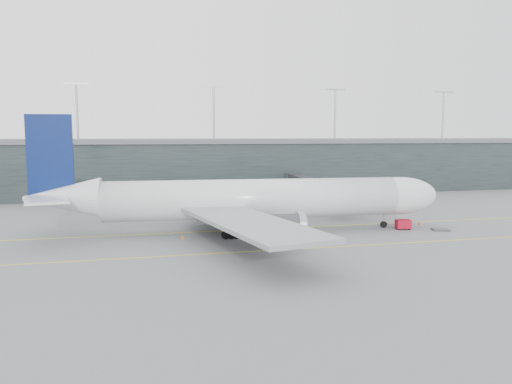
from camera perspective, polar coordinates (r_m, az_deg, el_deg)
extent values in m
plane|color=slate|center=(89.90, -3.25, -3.93)|extent=(320.00, 320.00, 0.00)
cube|color=yellow|center=(86.03, -2.78, -4.40)|extent=(160.00, 0.25, 0.02)
cube|color=yellow|center=(70.71, -0.35, -6.79)|extent=(160.00, 0.25, 0.02)
cube|color=yellow|center=(110.20, -2.55, -1.98)|extent=(0.25, 60.00, 0.02)
cube|color=black|center=(146.15, -7.33, 2.82)|extent=(240.00, 35.00, 14.00)
cube|color=#515456|center=(145.86, -7.37, 5.80)|extent=(240.00, 36.00, 1.20)
cylinder|color=#9E9EA3|center=(135.90, -19.77, 8.55)|extent=(0.60, 0.60, 14.00)
cylinder|color=#9E9EA3|center=(136.70, -4.85, 8.89)|extent=(0.60, 0.60, 14.00)
cylinder|color=#9E9EA3|center=(146.14, 9.00, 8.68)|extent=(0.60, 0.60, 14.00)
cylinder|color=#9E9EA3|center=(162.71, 20.59, 8.12)|extent=(0.60, 0.60, 14.00)
cylinder|color=silver|center=(83.73, -0.38, -0.78)|extent=(49.43, 10.03, 6.62)
ellipsoid|color=silver|center=(91.55, 16.00, -0.40)|extent=(14.32, 7.57, 6.62)
cone|color=silver|center=(84.39, -21.22, -0.65)|extent=(12.15, 7.16, 6.35)
cube|color=gray|center=(83.94, -1.09, -2.53)|extent=(17.41, 6.52, 2.13)
cube|color=black|center=(93.25, 18.27, 0.30)|extent=(2.57, 3.36, 0.85)
cube|color=gray|center=(67.24, -0.84, -3.50)|extent=(15.83, 32.27, 0.59)
cylinder|color=#3B3B40|center=(74.71, 2.48, -3.91)|extent=(7.71, 4.25, 3.74)
cube|color=gray|center=(99.74, -3.70, -0.23)|extent=(19.61, 32.37, 0.59)
cylinder|color=#3B3B40|center=(94.38, -0.07, -1.71)|extent=(7.71, 4.25, 3.74)
cube|color=#09184E|center=(84.21, -22.48, 3.87)|extent=(6.96, 1.02, 12.81)
cube|color=silver|center=(78.87, -22.86, -0.81)|extent=(7.59, 10.55, 0.37)
cube|color=silver|center=(90.26, -21.15, 0.13)|extent=(8.68, 10.99, 0.37)
cylinder|color=black|center=(91.18, 14.39, -3.60)|extent=(1.20, 0.51, 1.17)
cylinder|color=#9E9EA3|center=(91.04, 14.40, -3.11)|extent=(0.32, 0.32, 2.77)
cylinder|color=black|center=(78.95, -2.85, -4.88)|extent=(1.42, 0.63, 1.39)
cylinder|color=black|center=(88.96, -3.62, -3.59)|extent=(1.42, 0.63, 1.39)
cube|color=#27282C|center=(97.19, 10.17, -0.37)|extent=(3.22, 3.59, 2.69)
cube|color=#27282C|center=(104.62, 8.59, 0.15)|extent=(2.92, 12.59, 2.40)
cube|color=#27282C|center=(116.39, 6.52, 0.82)|extent=(3.16, 12.60, 2.50)
cube|color=#27282C|center=(128.31, 4.83, 1.36)|extent=(3.40, 12.61, 2.60)
cylinder|color=#9E9EA3|center=(105.61, 8.44, -1.42)|extent=(0.48, 0.48, 3.65)
cube|color=#3B3B40|center=(105.83, 8.43, -2.22)|extent=(1.98, 1.52, 0.67)
cylinder|color=#27282C|center=(133.79, 3.44, 1.59)|extent=(3.85, 3.85, 2.89)
cylinder|color=#27282C|center=(134.09, 3.43, 0.28)|extent=(1.73, 1.73, 3.46)
cube|color=maroon|center=(90.32, 16.47, -3.52)|extent=(2.69, 1.90, 1.48)
cylinder|color=black|center=(89.59, 16.05, -4.07)|extent=(0.47, 0.23, 0.45)
cylinder|color=black|center=(90.28, 17.12, -4.02)|extent=(0.47, 0.23, 0.45)
cylinder|color=black|center=(90.62, 15.78, -3.94)|extent=(0.47, 0.23, 0.45)
cylinder|color=black|center=(91.31, 16.85, -3.90)|extent=(0.47, 0.23, 0.45)
cube|color=#3C3C42|center=(91.53, 20.36, -4.04)|extent=(3.24, 2.88, 0.27)
cube|color=#3B3B40|center=(99.22, -6.58, -2.90)|extent=(1.91, 1.60, 0.17)
cube|color=#B7BDC5|center=(99.10, -6.59, -2.45)|extent=(1.55, 1.47, 1.31)
cube|color=navy|center=(98.99, -6.59, -2.06)|extent=(1.60, 1.52, 0.07)
cube|color=#3B3B40|center=(99.48, -5.93, -2.86)|extent=(2.22, 1.93, 0.19)
cube|color=silver|center=(99.34, -5.94, -2.36)|extent=(1.82, 1.75, 1.45)
cube|color=navy|center=(99.23, -5.94, -1.93)|extent=(1.88, 1.81, 0.08)
cube|color=#3B3B40|center=(99.94, -3.69, -2.78)|extent=(2.59, 2.36, 0.21)
cube|color=#A5A9B1|center=(99.79, -3.70, -2.25)|extent=(2.16, 2.10, 1.58)
cube|color=navy|center=(99.67, -3.70, -1.78)|extent=(2.23, 2.17, 0.08)
cone|color=#CB3E0B|center=(95.89, 18.12, -3.37)|extent=(0.45, 0.45, 0.72)
cone|color=orange|center=(75.77, 6.00, -5.65)|extent=(0.45, 0.45, 0.72)
cone|color=#FD640E|center=(102.37, -0.46, -2.41)|extent=(0.50, 0.50, 0.80)
cone|color=orange|center=(79.57, -8.37, -5.11)|extent=(0.43, 0.43, 0.69)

